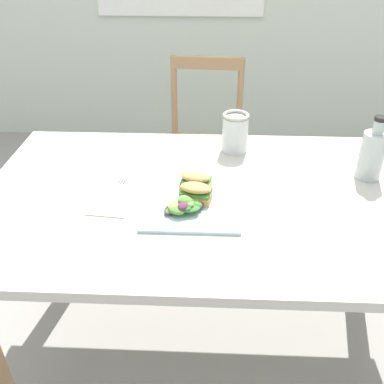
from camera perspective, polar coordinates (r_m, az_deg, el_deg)
ground_plane at (r=1.83m, az=1.41°, el=-18.93°), size 8.62×8.62×0.00m
dining_table at (r=1.35m, az=3.27°, el=-4.47°), size 1.43×0.84×0.74m
chair_wooden_far at (r=2.21m, az=1.65°, el=6.10°), size 0.42×0.42×0.87m
plate_lunch at (r=1.23m, az=-0.08°, el=-1.60°), size 0.27×0.27×0.01m
sandwich_half_front at (r=1.22m, az=0.50°, el=-0.02°), size 0.10×0.08×0.06m
sandwich_half_back at (r=1.27m, az=0.49°, el=1.50°), size 0.10×0.08×0.06m
salad_mixed_greens at (r=1.17m, az=-1.09°, el=-1.79°), size 0.12×0.10×0.04m
napkin_folded at (r=1.28m, az=-10.35°, el=-0.62°), size 0.14×0.21×0.00m
fork_on_napkin at (r=1.30m, az=-10.13°, el=-0.07°), size 0.04×0.19×0.00m
bottle_cold_brew at (r=1.44m, az=22.85°, el=4.33°), size 0.08×0.08×0.21m
mason_jar_iced_tea at (r=1.51m, az=5.77°, el=7.69°), size 0.09×0.09×0.14m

